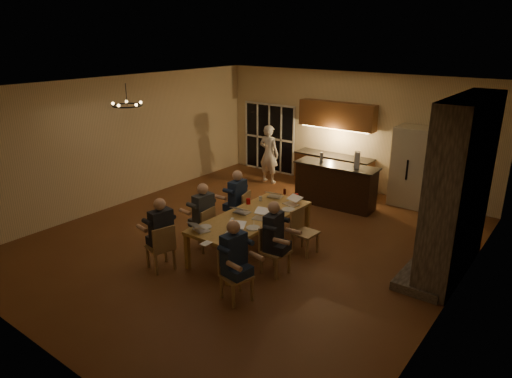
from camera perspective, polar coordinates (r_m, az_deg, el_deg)
The scene contains 45 objects.
floor at distance 9.71m, azimuth -0.76°, elevation -6.46°, with size 9.00×9.00×0.00m, color brown.
back_wall at distance 12.90m, azimuth 11.73°, elevation 7.09°, with size 8.00×0.04×3.20m, color beige.
left_wall at distance 11.96m, azimuth -16.26°, elevation 5.81°, with size 0.04×9.00×3.20m, color beige.
right_wall at distance 7.50m, azimuth 24.24°, elevation -2.82°, with size 0.04×9.00×3.20m, color beige.
ceiling at distance 8.82m, azimuth -0.85°, elevation 12.79°, with size 8.00×9.00×0.04m, color white.
french_doors at distance 14.31m, azimuth 1.69°, elevation 6.38°, with size 1.86×0.08×2.10m, color black.
fireplace at distance 8.68m, azimuth 24.12°, elevation 0.03°, with size 0.58×2.50×3.20m, color #72645A.
kitchenette at distance 12.84m, azimuth 9.78°, elevation 5.32°, with size 2.24×0.68×2.40m, color brown, non-canonical shape.
refrigerator at distance 12.03m, azimuth 18.91°, elevation 2.65°, with size 0.90×0.68×2.00m, color beige.
dining_table at distance 9.15m, azimuth -0.51°, elevation -5.53°, with size 1.10×2.76×0.75m, color tan.
bar_island at distance 11.60m, azimuth 9.90°, elevation 0.45°, with size 2.08×0.68×1.08m, color black.
chair_left_near at distance 8.62m, azimuth -11.89°, elevation -7.06°, with size 0.44×0.44×0.89m, color #A57952, non-canonical shape.
chair_left_mid at distance 9.26m, azimuth -6.94°, elevation -4.89°, with size 0.44×0.44×0.89m, color #A57952, non-canonical shape.
chair_left_far at distance 10.08m, azimuth -2.27°, elevation -2.73°, with size 0.44×0.44×0.89m, color #A57952, non-canonical shape.
chair_right_near at distance 7.52m, azimuth -2.45°, elevation -10.75°, with size 0.44×0.44×0.89m, color #A57952, non-canonical shape.
chair_right_mid at distance 8.29m, azimuth 2.44°, elevation -7.73°, with size 0.44×0.44×0.89m, color #A57952, non-canonical shape.
chair_right_far at distance 9.07m, azimuth 6.16°, elevation -5.40°, with size 0.44×0.44×0.89m, color #A57952, non-canonical shape.
person_left_near at distance 8.54m, azimuth -11.70°, elevation -5.51°, with size 0.60×0.60×1.38m, color #202329, non-canonical shape.
person_right_near at distance 7.46m, azimuth -2.78°, elevation -8.85°, with size 0.60×0.60×1.38m, color #1B2B44, non-canonical shape.
person_left_mid at distance 9.20m, azimuth -6.54°, elevation -3.39°, with size 0.60×0.60×1.38m, color #383D42, non-canonical shape.
person_right_mid at distance 8.22m, azimuth 2.19°, elevation -6.08°, with size 0.60×0.60×1.38m, color #202329, non-canonical shape.
person_left_far at distance 9.97m, azimuth -2.30°, elevation -1.48°, with size 0.60×0.60×1.38m, color #1B2B44, non-canonical shape.
standing_person at distance 13.22m, azimuth 1.62°, elevation 4.42°, with size 0.62×0.41×1.70m, color silver.
chandelier at distance 9.89m, azimuth -15.80°, elevation 10.02°, with size 0.61×0.61×0.03m, color black.
laptop_a at distance 8.37m, azimuth -6.89°, elevation -4.44°, with size 0.32×0.28×0.23m, color silver, non-canonical shape.
laptop_b at distance 8.21m, azimuth -2.68°, elevation -4.80°, with size 0.32×0.28×0.23m, color silver, non-canonical shape.
laptop_c at distance 9.12m, azimuth -1.76°, elevation -2.31°, with size 0.32×0.28×0.23m, color silver, non-canonical shape.
laptop_d at distance 8.81m, azimuth 0.64°, elevation -3.07°, with size 0.32×0.28×0.23m, color silver, non-canonical shape.
laptop_e at distance 9.99m, azimuth 2.43°, elevation -0.38°, with size 0.32×0.28×0.23m, color silver, non-canonical shape.
laptop_f at distance 9.55m, azimuth 4.41°, elevation -1.34°, with size 0.32×0.28×0.23m, color silver, non-canonical shape.
mug_front at distance 8.66m, azimuth -2.98°, elevation -3.97°, with size 0.07×0.07×0.10m, color silver.
mug_mid at distance 9.39m, azimuth 2.34°, elevation -2.08°, with size 0.08×0.08×0.10m, color silver.
mug_back at distance 9.77m, azimuth 0.55°, elevation -1.20°, with size 0.07×0.07×0.10m, color silver.
redcup_near at distance 7.89m, azimuth -3.96°, elevation -6.29°, with size 0.09×0.09×0.12m, color #B60C0F.
redcup_mid at distance 9.59m, azimuth -0.97°, elevation -1.55°, with size 0.09×0.09×0.12m, color #B60C0F.
redcup_far at distance 9.91m, azimuth 5.08°, elevation -0.92°, with size 0.09×0.09×0.12m, color #B60C0F.
can_silver at distance 8.49m, azimuth -2.98°, elevation -4.36°, with size 0.06×0.06×0.12m, color #B2B2B7.
can_cola at distance 10.18m, azimuth 3.59°, elevation -0.34°, with size 0.06×0.06×0.12m, color #3F0F0C.
can_right at distance 9.01m, azimuth 3.04°, elevation -2.96°, with size 0.06×0.06×0.12m, color #B2B2B7.
plate_near at distance 8.44m, azimuth -0.36°, elevation -4.88°, with size 0.26×0.26×0.02m, color silver.
plate_left at distance 8.53m, azimuth -6.37°, elevation -4.73°, with size 0.24×0.24×0.02m, color silver.
plate_far at distance 9.31m, azimuth 4.08°, elevation -2.58°, with size 0.27×0.27×0.02m, color silver.
notepad at distance 7.90m, azimuth -6.27°, elevation -6.77°, with size 0.14×0.19×0.01m, color white.
bar_bottle at distance 11.63m, azimuth 8.19°, elevation 3.98°, with size 0.08×0.08×0.24m, color #99999E.
bar_blender at distance 11.21m, azimuth 12.53°, elevation 3.57°, with size 0.13×0.13×0.40m, color silver.
Camera 1 is at (5.40, -6.91, 4.17)m, focal length 32.00 mm.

